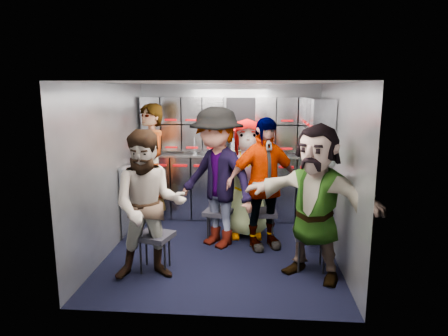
# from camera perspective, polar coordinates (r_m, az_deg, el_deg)

# --- Properties ---
(floor) EXTENTS (3.00, 3.00, 0.00)m
(floor) POSITION_cam_1_polar(r_m,az_deg,el_deg) (5.21, -0.31, -11.65)
(floor) COLOR black
(floor) RESTS_ON ground
(wall_back) EXTENTS (2.80, 0.04, 2.10)m
(wall_back) POSITION_cam_1_polar(r_m,az_deg,el_deg) (6.37, 0.82, 2.47)
(wall_back) COLOR gray
(wall_back) RESTS_ON ground
(wall_left) EXTENTS (0.04, 3.00, 2.10)m
(wall_left) POSITION_cam_1_polar(r_m,az_deg,el_deg) (5.20, -15.88, -0.01)
(wall_left) COLOR gray
(wall_left) RESTS_ON ground
(wall_right) EXTENTS (0.04, 3.00, 2.10)m
(wall_right) POSITION_cam_1_polar(r_m,az_deg,el_deg) (4.98, 15.95, -0.52)
(wall_right) COLOR gray
(wall_right) RESTS_ON ground
(ceiling) EXTENTS (2.80, 3.00, 0.02)m
(ceiling) POSITION_cam_1_polar(r_m,az_deg,el_deg) (4.79, -0.34, 12.11)
(ceiling) COLOR silver
(ceiling) RESTS_ON wall_back
(cart_bank_back) EXTENTS (2.68, 0.38, 0.99)m
(cart_bank_back) POSITION_cam_1_polar(r_m,az_deg,el_deg) (6.27, 0.68, -2.84)
(cart_bank_back) COLOR #9599A4
(cart_bank_back) RESTS_ON ground
(cart_bank_left) EXTENTS (0.38, 0.76, 0.99)m
(cart_bank_left) POSITION_cam_1_polar(r_m,az_deg,el_deg) (5.78, -11.70, -4.34)
(cart_bank_left) COLOR #9599A4
(cart_bank_left) RESTS_ON ground
(counter) EXTENTS (2.68, 0.42, 0.03)m
(counter) POSITION_cam_1_polar(r_m,az_deg,el_deg) (6.17, 0.70, 1.84)
(counter) COLOR #BABDC2
(counter) RESTS_ON cart_bank_back
(locker_bank_back) EXTENTS (2.68, 0.28, 0.82)m
(locker_bank_back) POSITION_cam_1_polar(r_m,az_deg,el_deg) (6.16, 0.74, 6.29)
(locker_bank_back) COLOR #9599A4
(locker_bank_back) RESTS_ON wall_back
(locker_bank_right) EXTENTS (0.28, 1.00, 0.82)m
(locker_bank_right) POSITION_cam_1_polar(r_m,az_deg,el_deg) (5.57, 13.29, 5.43)
(locker_bank_right) COLOR #9599A4
(locker_bank_right) RESTS_ON wall_right
(right_cabinet) EXTENTS (0.28, 1.20, 1.00)m
(right_cabinet) POSITION_cam_1_polar(r_m,az_deg,el_deg) (5.66, 12.98, -4.70)
(right_cabinet) COLOR #9599A4
(right_cabinet) RESTS_ON ground
(coffee_niche) EXTENTS (0.46, 0.16, 0.84)m
(coffee_niche) POSITION_cam_1_polar(r_m,az_deg,el_deg) (6.22, 2.45, 6.14)
(coffee_niche) COLOR black
(coffee_niche) RESTS_ON wall_back
(red_latch_strip) EXTENTS (2.60, 0.02, 0.03)m
(red_latch_strip) POSITION_cam_1_polar(r_m,az_deg,el_deg) (5.99, 0.56, 0.25)
(red_latch_strip) COLOR #B7060A
(red_latch_strip) RESTS_ON cart_bank_back
(jump_seat_near_left) EXTENTS (0.45, 0.44, 0.43)m
(jump_seat_near_left) POSITION_cam_1_polar(r_m,az_deg,el_deg) (4.62, -9.86, -9.81)
(jump_seat_near_left) COLOR black
(jump_seat_near_left) RESTS_ON ground
(jump_seat_mid_left) EXTENTS (0.42, 0.40, 0.42)m
(jump_seat_mid_left) POSITION_cam_1_polar(r_m,az_deg,el_deg) (5.42, -0.84, -6.55)
(jump_seat_mid_left) COLOR black
(jump_seat_mid_left) RESTS_ON ground
(jump_seat_center) EXTENTS (0.40, 0.39, 0.40)m
(jump_seat_center) POSITION_cam_1_polar(r_m,az_deg,el_deg) (5.77, 3.24, -5.57)
(jump_seat_center) COLOR black
(jump_seat_center) RESTS_ON ground
(jump_seat_mid_right) EXTENTS (0.40, 0.38, 0.44)m
(jump_seat_mid_right) POSITION_cam_1_polar(r_m,az_deg,el_deg) (5.37, 5.46, -6.57)
(jump_seat_mid_right) COLOR black
(jump_seat_mid_right) RESTS_ON ground
(jump_seat_near_right) EXTENTS (0.38, 0.36, 0.45)m
(jump_seat_near_right) POSITION_cam_1_polar(r_m,az_deg,el_deg) (4.68, 12.30, -9.45)
(jump_seat_near_right) COLOR black
(jump_seat_near_right) RESTS_ON ground
(attendant_standing) EXTENTS (0.73, 0.80, 1.83)m
(attendant_standing) POSITION_cam_1_polar(r_m,az_deg,el_deg) (5.71, -10.33, -0.13)
(attendant_standing) COLOR black
(attendant_standing) RESTS_ON ground
(attendant_arc_a) EXTENTS (0.90, 0.77, 1.62)m
(attendant_arc_a) POSITION_cam_1_polar(r_m,az_deg,el_deg) (4.31, -10.64, -5.37)
(attendant_arc_a) COLOR black
(attendant_arc_a) RESTS_ON ground
(attendant_arc_b) EXTENTS (1.34, 1.24, 1.81)m
(attendant_arc_b) POSITION_cam_1_polar(r_m,az_deg,el_deg) (5.11, -1.04, -1.45)
(attendant_arc_b) COLOR black
(attendant_arc_b) RESTS_ON ground
(attendant_arc_c) EXTENTS (0.84, 0.59, 1.63)m
(attendant_arc_c) POSITION_cam_1_polar(r_m,az_deg,el_deg) (5.48, 3.25, -1.53)
(attendant_arc_c) COLOR black
(attendant_arc_c) RESTS_ON ground
(attendant_arc_d) EXTENTS (1.07, 0.78, 1.69)m
(attendant_arc_d) POSITION_cam_1_polar(r_m,az_deg,el_deg) (5.08, 5.59, -2.28)
(attendant_arc_d) COLOR black
(attendant_arc_d) RESTS_ON ground
(attendant_arc_e) EXTENTS (1.59, 1.26, 1.69)m
(attendant_arc_e) POSITION_cam_1_polar(r_m,az_deg,el_deg) (4.37, 12.86, -4.80)
(attendant_arc_e) COLOR black
(attendant_arc_e) RESTS_ON ground
(bottle_left) EXTENTS (0.06, 0.06, 0.27)m
(bottle_left) POSITION_cam_1_polar(r_m,az_deg,el_deg) (6.15, -4.18, 3.20)
(bottle_left) COLOR white
(bottle_left) RESTS_ON counter
(bottle_mid) EXTENTS (0.06, 0.06, 0.23)m
(bottle_mid) POSITION_cam_1_polar(r_m,az_deg,el_deg) (6.09, 1.25, 2.98)
(bottle_mid) COLOR white
(bottle_mid) RESTS_ON counter
(bottle_right) EXTENTS (0.06, 0.06, 0.27)m
(bottle_right) POSITION_cam_1_polar(r_m,az_deg,el_deg) (6.08, 5.01, 3.10)
(bottle_right) COLOR white
(bottle_right) RESTS_ON counter
(cup_left) EXTENTS (0.08, 0.08, 0.10)m
(cup_left) POSITION_cam_1_polar(r_m,az_deg,el_deg) (6.12, -1.79, 2.39)
(cup_left) COLOR tan
(cup_left) RESTS_ON counter
(cup_right) EXTENTS (0.07, 0.07, 0.11)m
(cup_right) POSITION_cam_1_polar(r_m,az_deg,el_deg) (6.13, 11.88, 2.20)
(cup_right) COLOR tan
(cup_right) RESTS_ON counter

